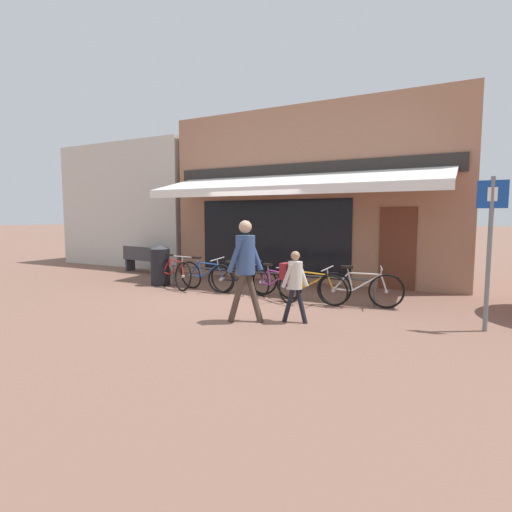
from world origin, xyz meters
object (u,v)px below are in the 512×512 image
object	(u,v)px
bicycle_red	(173,273)
bicycle_blue	(206,276)
bicycle_black	(242,279)
pedestrian_adult	(245,260)
bicycle_orange	(310,286)
parking_sign	(490,238)
bicycle_silver	(360,289)
park_bench	(142,259)
bicycle_purple	(274,284)
pedestrian_child	(294,278)
litter_bin	(160,265)

from	to	relation	value
bicycle_red	bicycle_blue	xyz separation A→B (m)	(0.97, 0.11, -0.01)
bicycle_black	pedestrian_adult	size ratio (longest dim) A/B	0.94
bicycle_orange	parking_sign	world-z (taller)	parking_sign
bicycle_black	bicycle_silver	size ratio (longest dim) A/B	0.99
bicycle_silver	bicycle_orange	bearing A→B (deg)	169.44
parking_sign	bicycle_silver	bearing A→B (deg)	161.10
bicycle_silver	park_bench	size ratio (longest dim) A/B	1.04
bicycle_red	pedestrian_adult	bearing A→B (deg)	-11.17
bicycle_red	pedestrian_adult	distance (m)	3.93
bicycle_blue	bicycle_purple	xyz separation A→B (m)	(1.96, -0.15, -0.03)
bicycle_blue	parking_sign	xyz separation A→B (m)	(6.07, -0.79, 1.14)
bicycle_black	bicycle_purple	world-z (taller)	bicycle_black
pedestrian_child	park_bench	bearing A→B (deg)	163.24
pedestrian_adult	litter_bin	world-z (taller)	pedestrian_adult
bicycle_purple	bicycle_orange	size ratio (longest dim) A/B	0.85
bicycle_purple	bicycle_red	bearing A→B (deg)	-154.36
park_bench	bicycle_blue	bearing A→B (deg)	-16.43
bicycle_red	pedestrian_adult	size ratio (longest dim) A/B	0.93
bicycle_black	park_bench	distance (m)	5.01
parking_sign	bicycle_purple	bearing A→B (deg)	171.22
litter_bin	parking_sign	xyz separation A→B (m)	(7.67, -0.92, 0.98)
bicycle_purple	parking_sign	size ratio (longest dim) A/B	0.60
bicycle_silver	pedestrian_child	xyz separation A→B (m)	(-0.75, -1.72, 0.41)
bicycle_black	parking_sign	xyz separation A→B (m)	(5.09, -0.88, 1.17)
bicycle_red	parking_sign	bearing A→B (deg)	14.65
bicycle_silver	pedestrian_child	bearing A→B (deg)	-128.22
pedestrian_adult	bicycle_red	bearing A→B (deg)	144.41
bicycle_blue	pedestrian_child	bearing A→B (deg)	-22.64
parking_sign	bicycle_black	bearing A→B (deg)	170.24
bicycle_blue	bicycle_black	bearing A→B (deg)	11.93
bicycle_black	parking_sign	size ratio (longest dim) A/B	0.68
bicycle_purple	parking_sign	xyz separation A→B (m)	(4.11, -0.63, 1.17)
bicycle_orange	pedestrian_adult	distance (m)	2.20
bicycle_blue	park_bench	world-z (taller)	bicycle_blue
pedestrian_child	litter_bin	xyz separation A→B (m)	(-4.69, 1.88, -0.25)
bicycle_red	bicycle_silver	size ratio (longest dim) A/B	0.98
bicycle_purple	pedestrian_child	bearing A→B (deg)	-28.06
bicycle_black	bicycle_purple	distance (m)	1.01
bicycle_red	bicycle_purple	world-z (taller)	bicycle_red
bicycle_black	bicycle_silver	world-z (taller)	bicycle_silver
bicycle_blue	litter_bin	size ratio (longest dim) A/B	1.64
bicycle_red	litter_bin	size ratio (longest dim) A/B	1.54
bicycle_orange	litter_bin	bearing A→B (deg)	-173.21
parking_sign	pedestrian_adult	bearing A→B (deg)	-160.36
bicycle_blue	bicycle_black	world-z (taller)	bicycle_blue
park_bench	bicycle_silver	bearing A→B (deg)	-4.91
pedestrian_child	bicycle_blue	bearing A→B (deg)	160.49
litter_bin	bicycle_blue	bearing A→B (deg)	-4.73
park_bench	bicycle_black	bearing A→B (deg)	-10.89
bicycle_orange	pedestrian_child	world-z (taller)	pedestrian_child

